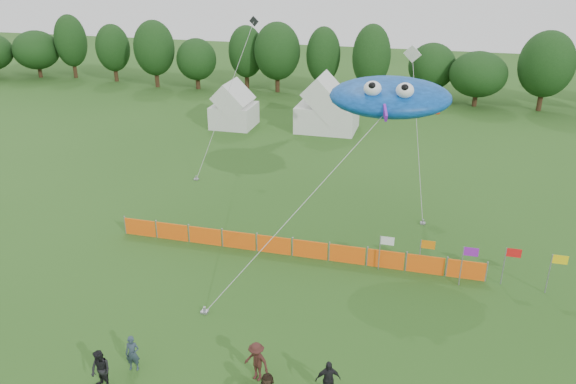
% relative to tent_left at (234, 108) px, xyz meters
% --- Properties ---
extents(ground, '(160.00, 160.00, 0.00)m').
position_rel_tent_left_xyz_m(ground, '(11.89, -31.24, -1.69)').
color(ground, '#234C16').
rests_on(ground, ground).
extents(treeline, '(104.57, 8.78, 8.36)m').
position_rel_tent_left_xyz_m(treeline, '(13.50, 13.69, 2.49)').
color(treeline, '#382314').
rests_on(treeline, ground).
extents(tent_left, '(3.80, 3.80, 3.35)m').
position_rel_tent_left_xyz_m(tent_left, '(0.00, 0.00, 0.00)').
color(tent_left, silver).
rests_on(tent_left, ground).
extents(tent_right, '(5.40, 4.32, 3.81)m').
position_rel_tent_left_xyz_m(tent_right, '(8.55, 1.09, 0.23)').
color(tent_right, silver).
rests_on(tent_right, ground).
extents(barrier_fence, '(19.90, 0.06, 1.00)m').
position_rel_tent_left_xyz_m(barrier_fence, '(11.21, -21.92, -1.19)').
color(barrier_fence, '#F7580D').
rests_on(barrier_fence, ground).
extents(flag_row, '(8.73, 0.81, 2.14)m').
position_rel_tent_left_xyz_m(flag_row, '(20.11, -22.18, -0.32)').
color(flag_row, gray).
rests_on(flag_row, ground).
extents(spectator_a, '(0.62, 0.48, 1.52)m').
position_rel_tent_left_xyz_m(spectator_a, '(7.47, -32.15, -0.93)').
color(spectator_a, '#273541').
rests_on(spectator_a, ground).
extents(spectator_b, '(0.99, 0.87, 1.70)m').
position_rel_tent_left_xyz_m(spectator_b, '(6.88, -33.41, -0.84)').
color(spectator_b, black).
rests_on(spectator_b, ground).
extents(spectator_c, '(1.21, 0.92, 1.66)m').
position_rel_tent_left_xyz_m(spectator_c, '(12.31, -31.43, -0.86)').
color(spectator_c, '#3A1B17').
rests_on(spectator_c, ground).
extents(spectator_d, '(1.02, 0.70, 1.60)m').
position_rel_tent_left_xyz_m(spectator_d, '(15.11, -31.66, -0.89)').
color(spectator_d, black).
rests_on(spectator_d, ground).
extents(stingray_kite, '(10.56, 17.89, 9.33)m').
position_rel_tent_left_xyz_m(stingray_kite, '(15.62, -18.15, 6.48)').
color(stingray_kite, blue).
rests_on(stingray_kite, ground).
extents(small_kite_white, '(2.53, 6.80, 9.55)m').
position_rel_tent_left_xyz_m(small_kite_white, '(16.62, -11.61, 4.71)').
color(small_kite_white, white).
rests_on(small_kite_white, ground).
extents(small_kite_dark, '(2.77, 7.55, 10.63)m').
position_rel_tent_left_xyz_m(small_kite_dark, '(3.15, -9.10, 4.12)').
color(small_kite_dark, black).
rests_on(small_kite_dark, ground).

